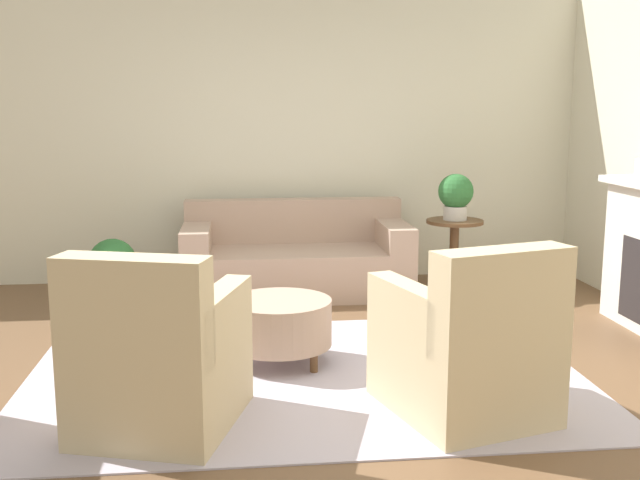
{
  "coord_description": "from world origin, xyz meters",
  "views": [
    {
      "loc": [
        -0.38,
        -4.34,
        1.63
      ],
      "look_at": [
        0.15,
        0.55,
        0.75
      ],
      "focal_mm": 42.0,
      "sensor_mm": 36.0,
      "label": 1
    }
  ],
  "objects_px": {
    "armchair_right": "(469,350)",
    "side_table": "(454,244)",
    "couch": "(296,260)",
    "armchair_left": "(158,361)",
    "potted_plant_on_side_table": "(456,195)",
    "ottoman_table": "(279,322)",
    "potted_plant_floor": "(113,270)"
  },
  "relations": [
    {
      "from": "potted_plant_floor",
      "to": "side_table",
      "type": "bearing_deg",
      "value": 2.33
    },
    {
      "from": "armchair_right",
      "to": "potted_plant_on_side_table",
      "type": "xyz_separation_m",
      "value": [
        0.68,
        2.59,
        0.51
      ]
    },
    {
      "from": "armchair_left",
      "to": "potted_plant_floor",
      "type": "bearing_deg",
      "value": 104.02
    },
    {
      "from": "armchair_left",
      "to": "ottoman_table",
      "type": "xyz_separation_m",
      "value": [
        0.66,
        0.92,
        -0.09
      ]
    },
    {
      "from": "couch",
      "to": "armchair_right",
      "type": "relative_size",
      "value": 1.93
    },
    {
      "from": "armchair_right",
      "to": "side_table",
      "type": "height_order",
      "value": "armchair_right"
    },
    {
      "from": "potted_plant_on_side_table",
      "to": "couch",
      "type": "bearing_deg",
      "value": 171.87
    },
    {
      "from": "couch",
      "to": "potted_plant_on_side_table",
      "type": "relative_size",
      "value": 4.89
    },
    {
      "from": "armchair_right",
      "to": "armchair_left",
      "type": "bearing_deg",
      "value": 180.0
    },
    {
      "from": "armchair_left",
      "to": "potted_plant_floor",
      "type": "relative_size",
      "value": 1.8
    },
    {
      "from": "armchair_right",
      "to": "ottoman_table",
      "type": "bearing_deg",
      "value": 135.83
    },
    {
      "from": "armchair_left",
      "to": "ottoman_table",
      "type": "bearing_deg",
      "value": 54.3
    },
    {
      "from": "potted_plant_floor",
      "to": "couch",
      "type": "bearing_deg",
      "value": 11.61
    },
    {
      "from": "couch",
      "to": "armchair_left",
      "type": "distance_m",
      "value": 2.94
    },
    {
      "from": "ottoman_table",
      "to": "potted_plant_floor",
      "type": "distance_m",
      "value": 2.01
    },
    {
      "from": "armchair_left",
      "to": "potted_plant_on_side_table",
      "type": "distance_m",
      "value": 3.5
    },
    {
      "from": "couch",
      "to": "potted_plant_floor",
      "type": "xyz_separation_m",
      "value": [
        -1.53,
        -0.31,
        0.01
      ]
    },
    {
      "from": "ottoman_table",
      "to": "potted_plant_floor",
      "type": "bearing_deg",
      "value": 129.53
    },
    {
      "from": "armchair_right",
      "to": "couch",
      "type": "bearing_deg",
      "value": 104.06
    },
    {
      "from": "potted_plant_on_side_table",
      "to": "potted_plant_floor",
      "type": "height_order",
      "value": "potted_plant_on_side_table"
    },
    {
      "from": "armchair_right",
      "to": "potted_plant_on_side_table",
      "type": "height_order",
      "value": "potted_plant_on_side_table"
    },
    {
      "from": "armchair_right",
      "to": "side_table",
      "type": "distance_m",
      "value": 2.68
    },
    {
      "from": "ottoman_table",
      "to": "side_table",
      "type": "bearing_deg",
      "value": 45.79
    },
    {
      "from": "armchair_right",
      "to": "potted_plant_on_side_table",
      "type": "distance_m",
      "value": 2.73
    },
    {
      "from": "armchair_left",
      "to": "armchair_right",
      "type": "relative_size",
      "value": 1.0
    },
    {
      "from": "armchair_left",
      "to": "ottoman_table",
      "type": "distance_m",
      "value": 1.14
    },
    {
      "from": "armchair_left",
      "to": "potted_plant_floor",
      "type": "xyz_separation_m",
      "value": [
        -0.62,
        2.48,
        -0.06
      ]
    },
    {
      "from": "armchair_right",
      "to": "side_table",
      "type": "bearing_deg",
      "value": 75.41
    },
    {
      "from": "armchair_right",
      "to": "side_table",
      "type": "xyz_separation_m",
      "value": [
        0.68,
        2.59,
        0.08
      ]
    },
    {
      "from": "ottoman_table",
      "to": "couch",
      "type": "bearing_deg",
      "value": 82.33
    },
    {
      "from": "armchair_left",
      "to": "side_table",
      "type": "bearing_deg",
      "value": 48.58
    },
    {
      "from": "armchair_right",
      "to": "potted_plant_floor",
      "type": "relative_size",
      "value": 1.8
    }
  ]
}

